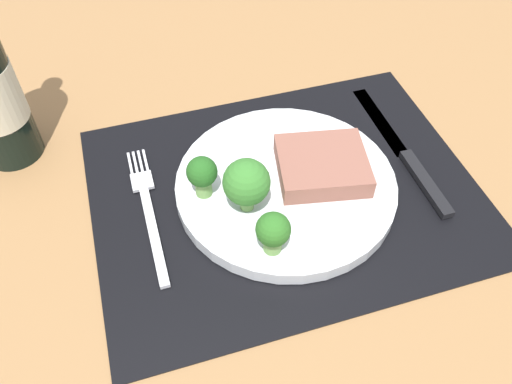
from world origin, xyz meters
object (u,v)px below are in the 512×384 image
(steak, at_px, (322,166))
(plate, at_px, (286,185))
(knife, at_px, (407,156))
(fork, at_px, (148,210))

(steak, bearing_deg, plate, 178.85)
(plate, bearing_deg, knife, 1.98)
(steak, xyz_separation_m, fork, (-0.19, 0.02, -0.03))
(fork, bearing_deg, knife, -4.03)
(fork, relative_size, knife, 0.83)
(knife, bearing_deg, plate, 179.03)
(plate, bearing_deg, fork, 174.65)
(fork, xyz_separation_m, knife, (0.31, -0.01, 0.00))
(steak, bearing_deg, knife, 3.14)
(steak, distance_m, fork, 0.20)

